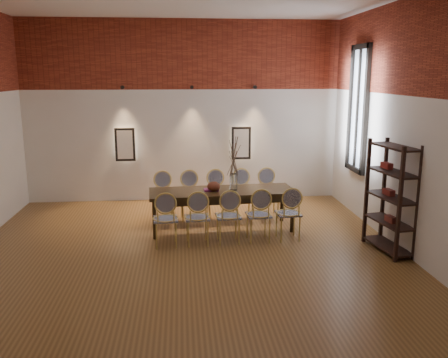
{
  "coord_description": "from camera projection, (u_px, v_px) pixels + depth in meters",
  "views": [
    {
      "loc": [
        -0.06,
        -7.16,
        2.83
      ],
      "look_at": [
        0.67,
        0.84,
        1.05
      ],
      "focal_mm": 38.0,
      "sensor_mm": 36.0,
      "label": 1
    }
  ],
  "objects": [
    {
      "name": "dried_branches",
      "position": [
        234.0,
        158.0,
        8.58
      ],
      "size": [
        0.5,
        0.5,
        0.7
      ],
      "primitive_type": null,
      "color": "#4E3D2D",
      "rests_on": "vase"
    },
    {
      "name": "chair_far_a",
      "position": [
        163.0,
        198.0,
        9.27
      ],
      "size": [
        0.47,
        0.47,
        0.94
      ],
      "primitive_type": null,
      "rotation": [
        0.0,
        0.0,
        3.2
      ],
      "color": "#D2B65C",
      "rests_on": "floor"
    },
    {
      "name": "brick_band_front",
      "position": [
        187.0,
        16.0,
        3.49
      ],
      "size": [
        7.0,
        0.02,
        1.5
      ],
      "primitive_type": "cube",
      "color": "maroon",
      "rests_on": "ground"
    },
    {
      "name": "vase",
      "position": [
        234.0,
        182.0,
        8.68
      ],
      "size": [
        0.14,
        0.14,
        0.3
      ],
      "primitive_type": "cylinder",
      "color": "silver",
      "rests_on": "dining_table"
    },
    {
      "name": "chair_near_b",
      "position": [
        197.0,
        217.0,
        7.98
      ],
      "size": [
        0.47,
        0.47,
        0.94
      ],
      "primitive_type": null,
      "rotation": [
        0.0,
        0.0,
        0.06
      ],
      "color": "#D2B65C",
      "rests_on": "floor"
    },
    {
      "name": "spot_fixture_right",
      "position": [
        255.0,
        87.0,
        10.5
      ],
      "size": [
        0.08,
        0.1,
        0.08
      ],
      "primitive_type": "cylinder",
      "rotation": [
        1.57,
        0.0,
        0.0
      ],
      "color": "black",
      "rests_on": "wall_back"
    },
    {
      "name": "window_mullion",
      "position": [
        358.0,
        109.0,
        9.37
      ],
      "size": [
        0.06,
        0.06,
        2.4
      ],
      "primitive_type": "cube",
      "color": "black",
      "rests_on": "wall_right"
    },
    {
      "name": "chair_far_e",
      "position": [
        269.0,
        194.0,
        9.58
      ],
      "size": [
        0.47,
        0.47,
        0.94
      ],
      "primitive_type": null,
      "rotation": [
        0.0,
        0.0,
        3.2
      ],
      "color": "#D2B65C",
      "rests_on": "floor"
    },
    {
      "name": "floor",
      "position": [
        187.0,
        256.0,
        7.58
      ],
      "size": [
        7.0,
        7.0,
        0.02
      ],
      "primitive_type": "cube",
      "color": "brown",
      "rests_on": "ground"
    },
    {
      "name": "niche_right",
      "position": [
        241.0,
        143.0,
        10.77
      ],
      "size": [
        0.36,
        0.06,
        0.66
      ],
      "primitive_type": "cube",
      "color": "#FFEAC6",
      "rests_on": "wall_back"
    },
    {
      "name": "chair_near_d",
      "position": [
        258.0,
        215.0,
        8.14
      ],
      "size": [
        0.47,
        0.47,
        0.94
      ],
      "primitive_type": null,
      "rotation": [
        0.0,
        0.0,
        0.06
      ],
      "color": "#D2B65C",
      "rests_on": "floor"
    },
    {
      "name": "wall_front",
      "position": [
        190.0,
        183.0,
        3.7
      ],
      "size": [
        7.0,
        0.1,
        4.0
      ],
      "primitive_type": "cube",
      "color": "silver",
      "rests_on": "ground"
    },
    {
      "name": "dining_table",
      "position": [
        222.0,
        210.0,
        8.76
      ],
      "size": [
        2.69,
        1.01,
        0.75
      ],
      "primitive_type": "cube",
      "rotation": [
        0.0,
        0.0,
        0.06
      ],
      "color": "#342310",
      "rests_on": "floor"
    },
    {
      "name": "window_glass",
      "position": [
        359.0,
        109.0,
        9.37
      ],
      "size": [
        0.02,
        0.78,
        2.38
      ],
      "primitive_type": "cube",
      "color": "silver",
      "rests_on": "wall_right"
    },
    {
      "name": "chair_near_a",
      "position": [
        166.0,
        219.0,
        7.9
      ],
      "size": [
        0.47,
        0.47,
        0.94
      ],
      "primitive_type": null,
      "rotation": [
        0.0,
        0.0,
        0.06
      ],
      "color": "#D2B65C",
      "rests_on": "floor"
    },
    {
      "name": "window_frame",
      "position": [
        358.0,
        109.0,
        9.37
      ],
      "size": [
        0.08,
        0.9,
        2.5
      ],
      "primitive_type": "cube",
      "color": "black",
      "rests_on": "wall_right"
    },
    {
      "name": "brick_band_right",
      "position": [
        413.0,
        46.0,
        7.19
      ],
      "size": [
        0.02,
        7.0,
        1.5
      ],
      "primitive_type": "cube",
      "color": "maroon",
      "rests_on": "ground"
    },
    {
      "name": "chair_far_d",
      "position": [
        243.0,
        194.0,
        9.5
      ],
      "size": [
        0.47,
        0.47,
        0.94
      ],
      "primitive_type": null,
      "rotation": [
        0.0,
        0.0,
        3.2
      ],
      "color": "#D2B65C",
      "rests_on": "floor"
    },
    {
      "name": "niche_left",
      "position": [
        125.0,
        144.0,
        10.54
      ],
      "size": [
        0.36,
        0.06,
        0.66
      ],
      "primitive_type": "cube",
      "color": "#FFEAC6",
      "rests_on": "wall_back"
    },
    {
      "name": "bowl",
      "position": [
        214.0,
        186.0,
        8.59
      ],
      "size": [
        0.24,
        0.24,
        0.18
      ],
      "primitive_type": "ellipsoid",
      "color": "#572313",
      "rests_on": "dining_table"
    },
    {
      "name": "wall_right",
      "position": [
        410.0,
        128.0,
        7.46
      ],
      "size": [
        0.1,
        7.0,
        4.0
      ],
      "primitive_type": "cube",
      "color": "silver",
      "rests_on": "ground"
    },
    {
      "name": "chair_far_c",
      "position": [
        217.0,
        195.0,
        9.42
      ],
      "size": [
        0.47,
        0.47,
        0.94
      ],
      "primitive_type": null,
      "rotation": [
        0.0,
        0.0,
        3.2
      ],
      "color": "#D2B65C",
      "rests_on": "floor"
    },
    {
      "name": "spot_fixture_mid",
      "position": [
        192.0,
        87.0,
        10.37
      ],
      "size": [
        0.08,
        0.1,
        0.08
      ],
      "primitive_type": "cylinder",
      "rotation": [
        1.57,
        0.0,
        0.0
      ],
      "color": "black",
      "rests_on": "wall_back"
    },
    {
      "name": "shelving_rack",
      "position": [
        391.0,
        197.0,
        7.59
      ],
      "size": [
        0.52,
        1.05,
        1.8
      ],
      "primitive_type": null,
      "rotation": [
        0.0,
        0.0,
        0.15
      ],
      "color": "black",
      "rests_on": "floor"
    },
    {
      "name": "chair_far_b",
      "position": [
        190.0,
        197.0,
        9.34
      ],
      "size": [
        0.47,
        0.47,
        0.94
      ],
      "primitive_type": null,
      "rotation": [
        0.0,
        0.0,
        3.2
      ],
      "color": "#D2B65C",
      "rests_on": "floor"
    },
    {
      "name": "spot_fixture_left",
      "position": [
        122.0,
        87.0,
        10.24
      ],
      "size": [
        0.08,
        0.1,
        0.08
      ],
      "primitive_type": "cylinder",
      "rotation": [
        1.57,
        0.0,
        0.0
      ],
      "color": "black",
      "rests_on": "wall_back"
    },
    {
      "name": "chair_near_e",
      "position": [
        288.0,
        213.0,
        8.22
      ],
      "size": [
        0.47,
        0.47,
        0.94
      ],
      "primitive_type": null,
      "rotation": [
        0.0,
        0.0,
        0.06
      ],
      "color": "#D2B65C",
      "rests_on": "floor"
    },
    {
      "name": "chair_near_c",
      "position": [
        228.0,
        216.0,
        8.06
      ],
      "size": [
        0.47,
        0.47,
        0.94
      ],
      "primitive_type": null,
      "rotation": [
        0.0,
        0.0,
        0.06
      ],
      "color": "#D2B65C",
      "rests_on": "floor"
    },
    {
      "name": "wall_back",
      "position": [
        183.0,
        112.0,
        10.6
      ],
      "size": [
        7.0,
        0.1,
        4.0
      ],
      "primitive_type": "cube",
      "color": "silver",
      "rests_on": "ground"
    },
    {
      "name": "book",
      "position": [
        211.0,
        190.0,
        8.66
      ],
      "size": [
        0.27,
        0.2,
        0.03
      ],
      "primitive_type": "cube",
      "rotation": [
        0.0,
        0.0,
        0.06
      ],
      "color": "#8F2977",
      "rests_on": "dining_table"
    },
    {
      "name": "brick_band_back",
      "position": [
        182.0,
        54.0,
        10.26
      ],
      "size": [
        7.0,
        0.02,
        1.5
      ],
      "primitive_type": "cube",
      "color": "maroon",
      "rests_on": "ground"
    }
  ]
}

